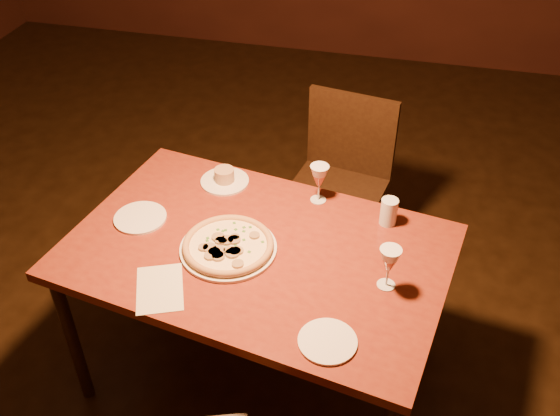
# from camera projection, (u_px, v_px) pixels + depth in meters

# --- Properties ---
(floor) EXTENTS (7.00, 7.00, 0.00)m
(floor) POSITION_uv_depth(u_px,v_px,m) (200.00, 381.00, 2.70)
(floor) COLOR black
(floor) RESTS_ON ground
(dining_table) EXTENTS (1.50, 1.10, 0.74)m
(dining_table) POSITION_uv_depth(u_px,v_px,m) (257.00, 261.00, 2.32)
(dining_table) COLOR maroon
(dining_table) RESTS_ON floor
(chair_far) EXTENTS (0.50, 0.50, 0.90)m
(chair_far) POSITION_uv_depth(u_px,v_px,m) (340.00, 179.00, 3.01)
(chair_far) COLOR black
(chair_far) RESTS_ON floor
(pizza_plate) EXTENTS (0.35, 0.35, 0.04)m
(pizza_plate) POSITION_uv_depth(u_px,v_px,m) (228.00, 246.00, 2.26)
(pizza_plate) COLOR white
(pizza_plate) RESTS_ON dining_table
(ramekin_saucer) EXTENTS (0.20, 0.20, 0.06)m
(ramekin_saucer) POSITION_uv_depth(u_px,v_px,m) (225.00, 178.00, 2.59)
(ramekin_saucer) COLOR white
(ramekin_saucer) RESTS_ON dining_table
(wine_glass_far) EXTENTS (0.07, 0.07, 0.16)m
(wine_glass_far) POSITION_uv_depth(u_px,v_px,m) (319.00, 184.00, 2.46)
(wine_glass_far) COLOR #C56B52
(wine_glass_far) RESTS_ON dining_table
(wine_glass_right) EXTENTS (0.07, 0.07, 0.16)m
(wine_glass_right) POSITION_uv_depth(u_px,v_px,m) (388.00, 268.00, 2.08)
(wine_glass_right) COLOR #C56B52
(wine_glass_right) RESTS_ON dining_table
(water_tumbler) EXTENTS (0.07, 0.07, 0.11)m
(water_tumbler) POSITION_uv_depth(u_px,v_px,m) (389.00, 212.00, 2.36)
(water_tumbler) COLOR silver
(water_tumbler) RESTS_ON dining_table
(side_plate_left) EXTENTS (0.20, 0.20, 0.01)m
(side_plate_left) POSITION_uv_depth(u_px,v_px,m) (140.00, 218.00, 2.41)
(side_plate_left) COLOR white
(side_plate_left) RESTS_ON dining_table
(side_plate_near) EXTENTS (0.19, 0.19, 0.01)m
(side_plate_near) POSITION_uv_depth(u_px,v_px,m) (328.00, 341.00, 1.93)
(side_plate_near) COLOR white
(side_plate_near) RESTS_ON dining_table
(menu_card) EXTENTS (0.23, 0.27, 0.00)m
(menu_card) POSITION_uv_depth(u_px,v_px,m) (160.00, 288.00, 2.11)
(menu_card) COLOR beige
(menu_card) RESTS_ON dining_table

